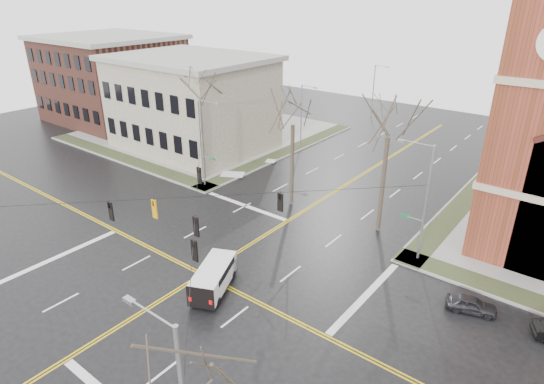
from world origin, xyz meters
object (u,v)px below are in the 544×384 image
Objects in this scene: parked_car_a at (471,304)px; signal_pole_ne at (424,200)px; streetlight_north_a at (302,114)px; cargo_van at (215,275)px; tree_ne at (389,131)px; tree_nw_far at (199,96)px; signal_pole_nw at (203,141)px; tree_nw_near at (293,120)px; streetlight_north_b at (374,89)px.

signal_pole_ne is at bearing 36.34° from parked_car_a.
signal_pole_ne is at bearing -36.90° from streetlight_north_a.
signal_pole_ne is 27.48m from streetlight_north_a.
cargo_van is at bearing -127.82° from signal_pole_ne.
streetlight_north_a is at bearing 141.50° from tree_ne.
parked_car_a is 30.99m from tree_nw_far.
signal_pole_nw is 1.76× the size of cargo_van.
parked_car_a is (27.15, -20.30, -3.94)m from streetlight_north_a.
signal_pole_ne reaches higher than streetlight_north_a.
parked_car_a is at bearing -36.28° from signal_pole_ne.
tree_nw_far reaches higher than signal_pole_nw.
cargo_van is 0.45× the size of tree_nw_near.
streetlight_north_b is (0.67, 36.50, -0.48)m from signal_pole_nw.
tree_nw_near is (10.99, 0.87, -0.82)m from tree_nw_far.
signal_pole_nw reaches higher than streetlight_north_a.
signal_pole_ne is 0.72× the size of tree_nw_far.
tree_nw_near is 0.94× the size of tree_ne.
cargo_van is at bearing -75.10° from tree_nw_near.
signal_pole_nw is at bearing -167.50° from tree_nw_near.
signal_pole_ne is at bearing -29.57° from tree_ne.
tree_nw_far is 11.05m from tree_nw_near.
parked_car_a is at bearing -7.78° from signal_pole_nw.
streetlight_north_b is 0.70× the size of tree_nw_near.
streetlight_north_b is 48.75m from parked_car_a.
tree_nw_far is 1.03× the size of tree_ne.
tree_ne is (5.12, 14.55, 7.71)m from cargo_van.
streetlight_north_a is 0.64× the size of tree_nw_far.
signal_pole_nw reaches higher than cargo_van.
streetlight_north_a is 2.58× the size of parked_car_a.
streetlight_north_b is at bearing 117.44° from tree_ne.
streetlight_north_a reaches higher than parked_car_a.
tree_nw_near reaches higher than streetlight_north_a.
streetlight_north_b is 2.58× the size of parked_car_a.
cargo_van is 16.37m from tree_nw_near.
tree_nw_far reaches higher than cargo_van.
signal_pole_ne is 42.61m from streetlight_north_b.
tree_nw_near is (-13.19, 2.10, 3.32)m from signal_pole_ne.
streetlight_north_a is at bearing 35.84° from parked_car_a.
streetlight_north_b is at bearing 88.95° from signal_pole_nw.
signal_pole_nw is 18.36m from cargo_van.
tree_ne is at bearing -62.56° from streetlight_north_b.
streetlight_north_b reaches higher than cargo_van.
tree_nw_near is at bearing -75.67° from streetlight_north_b.
tree_nw_far is at bearing 113.66° from cargo_van.
tree_ne reaches higher than streetlight_north_b.
streetlight_north_a is at bearing 87.68° from signal_pole_nw.
signal_pole_nw is 10.24m from tree_nw_near.
signal_pole_nw is at bearing -172.45° from tree_ne.
signal_pole_ne is 1.12× the size of streetlight_north_a.
parked_car_a is 0.25× the size of tree_nw_far.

